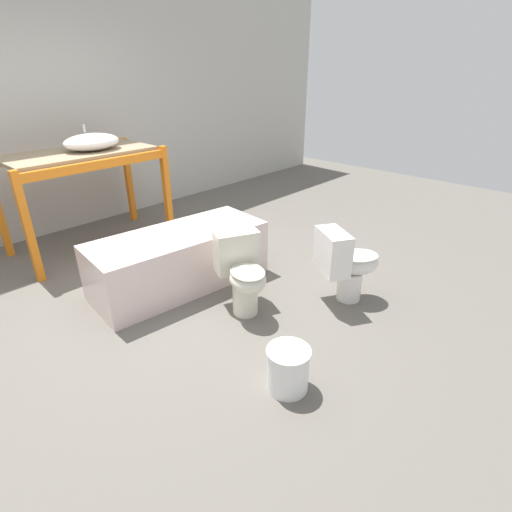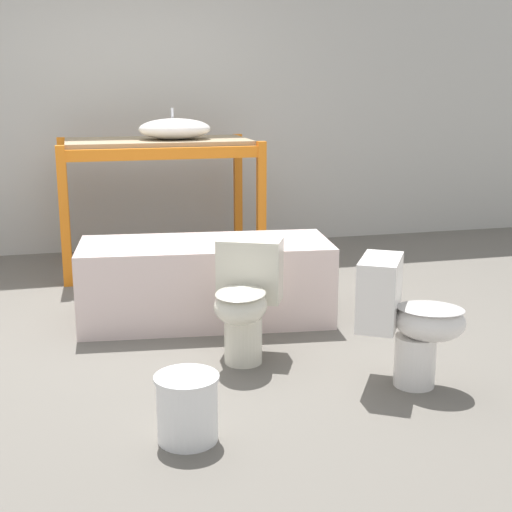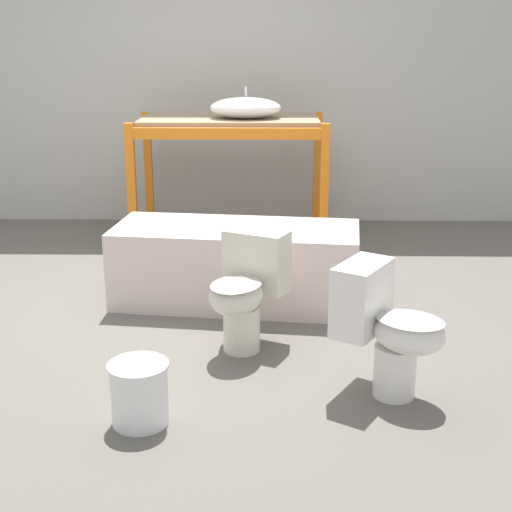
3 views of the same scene
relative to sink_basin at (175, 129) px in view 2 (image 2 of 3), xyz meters
name	(u,v)px [view 2 (image 2 of 3)]	position (x,y,z in m)	size (l,w,h in m)	color
ground_plane	(151,325)	(-0.40, -1.46, -1.19)	(12.00, 12.00, 0.00)	#666059
warehouse_wall_rear	(117,78)	(-0.40, 0.86, 0.41)	(10.80, 0.08, 3.20)	beige
shelving_rack	(158,160)	(-0.14, 0.07, -0.26)	(1.65, 0.92, 1.10)	orange
sink_basin	(175,129)	(0.00, 0.00, 0.00)	(0.60, 0.44, 0.25)	white
bathtub_main	(206,275)	(-0.02, -1.45, -0.88)	(1.71, 0.85, 0.54)	silver
toilet_near	(406,317)	(0.79, -2.75, -0.81)	(0.64, 0.57, 0.68)	white
toilet_far	(245,297)	(0.07, -2.19, -0.81)	(0.53, 0.63, 0.68)	silver
bucket_white	(187,406)	(-0.41, -3.07, -1.02)	(0.29, 0.29, 0.31)	white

